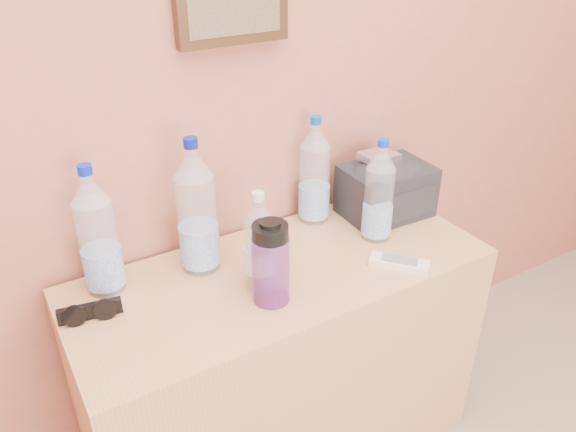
% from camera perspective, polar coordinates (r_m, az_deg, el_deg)
% --- Properties ---
extents(dresser, '(1.15, 0.48, 0.72)m').
position_cam_1_polar(dresser, '(1.76, -0.52, -15.06)').
color(dresser, tan).
rests_on(dresser, ground).
extents(pet_large_a, '(0.09, 0.09, 0.35)m').
position_cam_1_polar(pet_large_a, '(1.45, -18.74, -2.05)').
color(pet_large_a, white).
rests_on(pet_large_a, dresser).
extents(pet_large_b, '(0.10, 0.10, 0.37)m').
position_cam_1_polar(pet_large_b, '(1.47, -9.24, 0.25)').
color(pet_large_b, white).
rests_on(pet_large_b, dresser).
extents(pet_large_c, '(0.09, 0.09, 0.34)m').
position_cam_1_polar(pet_large_c, '(1.70, 2.71, 4.10)').
color(pet_large_c, silver).
rests_on(pet_large_c, dresser).
extents(pet_large_d, '(0.08, 0.08, 0.31)m').
position_cam_1_polar(pet_large_d, '(1.63, 9.21, 2.04)').
color(pet_large_d, white).
rests_on(pet_large_d, dresser).
extents(pet_small, '(0.08, 0.08, 0.27)m').
position_cam_1_polar(pet_small, '(1.41, -2.91, -3.11)').
color(pet_small, silver).
rests_on(pet_small, dresser).
extents(nalgene_bottle, '(0.09, 0.09, 0.22)m').
position_cam_1_polar(nalgene_bottle, '(1.36, -1.77, -4.74)').
color(nalgene_bottle, '#6B298D').
rests_on(nalgene_bottle, dresser).
extents(sunglasses, '(0.16, 0.08, 0.04)m').
position_cam_1_polar(sunglasses, '(1.44, -19.47, -9.10)').
color(sunglasses, black).
rests_on(sunglasses, dresser).
extents(ac_remote, '(0.14, 0.15, 0.02)m').
position_cam_1_polar(ac_remote, '(1.56, 11.26, -4.74)').
color(ac_remote, beige).
rests_on(ac_remote, dresser).
extents(toiletry_bag, '(0.27, 0.20, 0.18)m').
position_cam_1_polar(toiletry_bag, '(1.78, 9.95, 2.85)').
color(toiletry_bag, black).
rests_on(toiletry_bag, dresser).
extents(foil_packet, '(0.11, 0.09, 0.02)m').
position_cam_1_polar(foil_packet, '(1.74, 9.23, 5.99)').
color(foil_packet, white).
rests_on(foil_packet, toiletry_bag).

